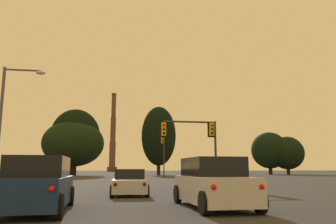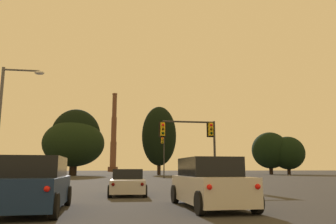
% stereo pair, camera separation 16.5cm
% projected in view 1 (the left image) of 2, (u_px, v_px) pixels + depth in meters
% --- Properties ---
extents(suv_right_lane_second, '(2.21, 4.95, 1.86)m').
position_uv_depth(suv_right_lane_second, '(213.00, 183.00, 12.37)').
color(suv_right_lane_second, silver).
rests_on(suv_right_lane_second, ground_plane).
extents(sedan_center_lane_front, '(2.14, 4.76, 1.43)m').
position_uv_depth(sedan_center_lane_front, '(129.00, 183.00, 18.54)').
color(sedan_center_lane_front, silver).
rests_on(sedan_center_lane_front, ground_plane).
extents(suv_left_lane_second, '(2.27, 4.96, 1.86)m').
position_uv_depth(suv_left_lane_second, '(38.00, 185.00, 11.16)').
color(suv_left_lane_second, navy).
rests_on(suv_left_lane_second, ground_plane).
extents(traffic_light_far_right, '(0.78, 0.50, 6.72)m').
position_uv_depth(traffic_light_far_right, '(163.00, 150.00, 52.81)').
color(traffic_light_far_right, '#2D2D30').
rests_on(traffic_light_far_right, ground_plane).
extents(traffic_light_overhead_right, '(4.72, 0.50, 5.28)m').
position_uv_depth(traffic_light_overhead_right, '(197.00, 136.00, 26.27)').
color(traffic_light_overhead_right, '#2D2D30').
rests_on(traffic_light_overhead_right, ground_plane).
extents(street_lamp, '(2.69, 0.36, 8.05)m').
position_uv_depth(street_lamp, '(7.00, 114.00, 21.06)').
color(street_lamp, '#56565B').
rests_on(street_lamp, ground_plane).
extents(smokestack, '(5.32, 5.32, 42.95)m').
position_uv_depth(smokestack, '(113.00, 140.00, 177.75)').
color(smokestack, '#523427').
rests_on(smokestack, ground_plane).
extents(treeline_center_left, '(11.07, 9.97, 14.94)m').
position_uv_depth(treeline_center_left, '(75.00, 137.00, 74.15)').
color(treeline_center_left, black).
rests_on(treeline_center_left, ground_plane).
extents(treeline_left_mid, '(9.77, 8.80, 11.21)m').
position_uv_depth(treeline_left_mid, '(270.00, 150.00, 87.77)').
color(treeline_left_mid, black).
rests_on(treeline_left_mid, ground_plane).
extents(treeline_center_right, '(13.49, 12.14, 12.19)m').
position_uv_depth(treeline_center_right, '(73.00, 143.00, 72.75)').
color(treeline_center_right, black).
rests_on(treeline_center_right, ground_plane).
extents(treeline_far_left, '(8.89, 8.00, 9.95)m').
position_uv_depth(treeline_far_left, '(287.00, 153.00, 86.61)').
color(treeline_far_left, black).
rests_on(treeline_far_left, ground_plane).
extents(treeline_far_right, '(8.32, 7.49, 16.54)m').
position_uv_depth(treeline_far_right, '(159.00, 136.00, 79.34)').
color(treeline_far_right, black).
rests_on(treeline_far_right, ground_plane).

